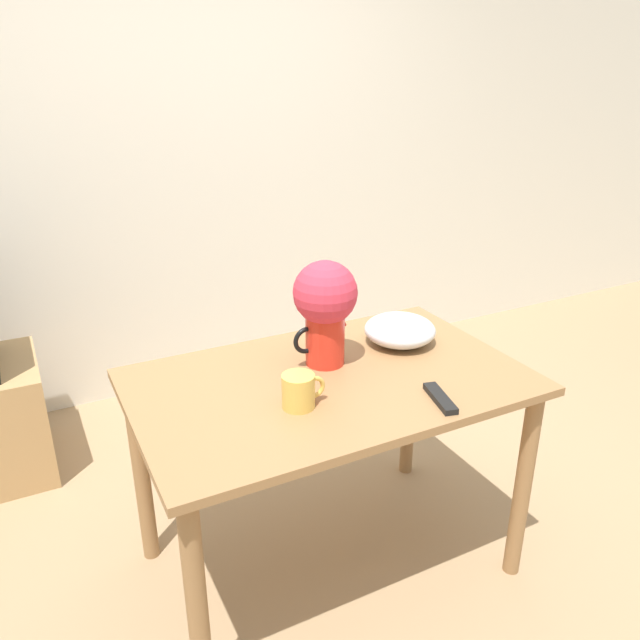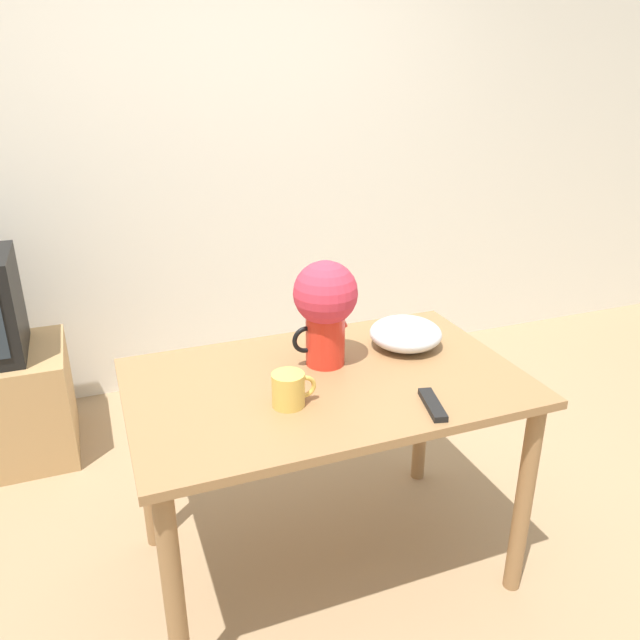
% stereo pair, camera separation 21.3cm
% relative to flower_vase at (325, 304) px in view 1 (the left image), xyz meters
% --- Properties ---
extents(ground_plane, '(12.00, 12.00, 0.00)m').
position_rel_flower_vase_xyz_m(ground_plane, '(0.03, -0.12, -1.02)').
color(ground_plane, '#9E7F5B').
extents(wall_back, '(8.00, 0.05, 2.60)m').
position_rel_flower_vase_xyz_m(wall_back, '(0.03, 1.60, 0.28)').
color(wall_back, silver).
rests_on(wall_back, ground_plane).
extents(table, '(1.32, 0.82, 0.80)m').
position_rel_flower_vase_xyz_m(table, '(-0.04, -0.11, -0.34)').
color(table, olive).
rests_on(table, ground_plane).
extents(flower_vase, '(0.23, 0.22, 0.38)m').
position_rel_flower_vase_xyz_m(flower_vase, '(0.00, 0.00, 0.00)').
color(flower_vase, red).
rests_on(flower_vase, table).
extents(coffee_mug, '(0.14, 0.10, 0.11)m').
position_rel_flower_vase_xyz_m(coffee_mug, '(-0.21, -0.23, -0.17)').
color(coffee_mug, gold).
rests_on(coffee_mug, table).
extents(white_bowl, '(0.27, 0.27, 0.11)m').
position_rel_flower_vase_xyz_m(white_bowl, '(0.33, 0.02, -0.17)').
color(white_bowl, silver).
rests_on(white_bowl, table).
extents(remote_control, '(0.08, 0.19, 0.02)m').
position_rel_flower_vase_xyz_m(remote_control, '(0.20, -0.40, -0.21)').
color(remote_control, black).
rests_on(remote_control, table).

